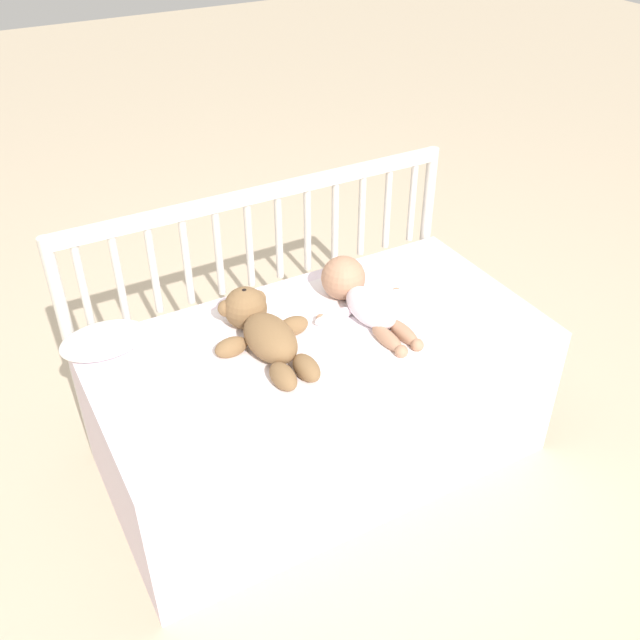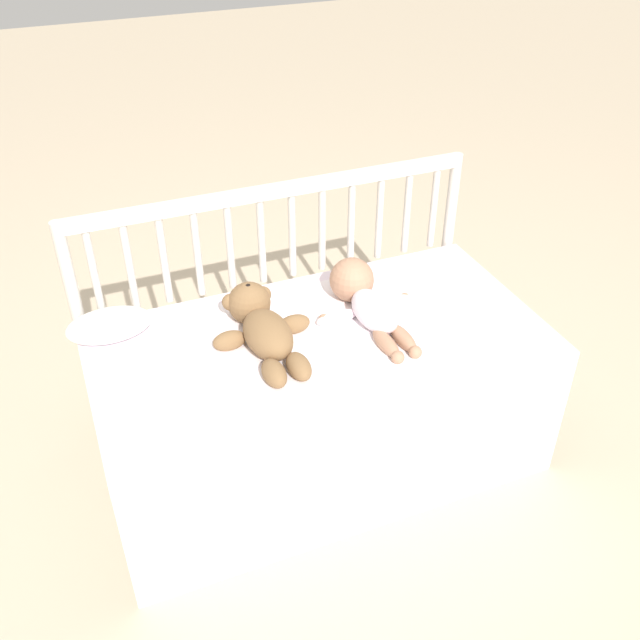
# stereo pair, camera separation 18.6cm
# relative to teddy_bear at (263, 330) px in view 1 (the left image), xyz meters

# --- Properties ---
(ground_plane) EXTENTS (12.00, 12.00, 0.00)m
(ground_plane) POSITION_rel_teddy_bear_xyz_m (0.15, -0.05, -0.49)
(ground_plane) COLOR #C6B293
(crib_mattress) EXTENTS (1.22, 0.63, 0.44)m
(crib_mattress) POSITION_rel_teddy_bear_xyz_m (0.15, -0.05, -0.27)
(crib_mattress) COLOR silver
(crib_mattress) RESTS_ON ground_plane
(crib_rail) EXTENTS (1.22, 0.04, 0.75)m
(crib_rail) POSITION_rel_teddy_bear_xyz_m (0.15, 0.29, 0.05)
(crib_rail) COLOR beige
(crib_rail) RESTS_ON ground_plane
(blanket) EXTENTS (0.80, 0.50, 0.01)m
(blanket) POSITION_rel_teddy_bear_xyz_m (0.16, -0.04, -0.05)
(blanket) COLOR white
(blanket) RESTS_ON crib_mattress
(teddy_bear) EXTENTS (0.27, 0.39, 0.12)m
(teddy_bear) POSITION_rel_teddy_bear_xyz_m (0.00, 0.00, 0.00)
(teddy_bear) COLOR olive
(teddy_bear) RESTS_ON crib_mattress
(baby) EXTENTS (0.31, 0.40, 0.13)m
(baby) POSITION_rel_teddy_bear_xyz_m (0.31, 0.01, -0.00)
(baby) COLOR white
(baby) RESTS_ON crib_mattress
(small_pillow) EXTENTS (0.23, 0.15, 0.06)m
(small_pillow) POSITION_rel_teddy_bear_xyz_m (-0.37, 0.19, -0.02)
(small_pillow) COLOR white
(small_pillow) RESTS_ON crib_mattress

